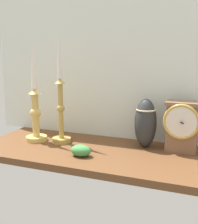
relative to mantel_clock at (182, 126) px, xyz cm
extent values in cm
cube|color=brown|center=(-21.72, -9.37, -10.58)|extent=(100.00, 36.00, 2.40)
cube|color=silver|center=(-21.72, 9.13, 23.12)|extent=(120.00, 2.00, 65.00)
cube|color=brown|center=(0.00, 0.54, -1.09)|extent=(10.44, 6.63, 16.58)
cube|color=brown|center=(0.00, 0.54, 7.80)|extent=(11.70, 7.43, 1.20)
torus|color=gold|center=(0.00, -3.17, 2.08)|extent=(12.32, 1.12, 12.32)
cylinder|color=silver|center=(0.00, -3.27, 2.08)|extent=(10.30, 0.40, 10.30)
cube|color=black|center=(0.00, -3.57, 2.08)|extent=(2.09, 3.84, 0.30)
cylinder|color=tan|center=(-54.51, -7.54, -8.48)|extent=(8.28, 8.28, 1.80)
cylinder|color=tan|center=(-54.51, -7.54, 0.88)|extent=(2.72, 2.72, 16.93)
sphere|color=tan|center=(-54.51, -7.54, 1.73)|extent=(4.36, 4.36, 4.36)
cone|color=tan|center=(-54.51, -7.54, 10.35)|extent=(4.72, 4.72, 2.00)
cone|color=silver|center=(-54.51, -7.54, 20.40)|extent=(2.16, 2.16, 18.10)
cylinder|color=#B49446|center=(-44.26, -5.81, -8.48)|extent=(7.26, 7.26, 1.80)
cylinder|color=#B49446|center=(-44.26, -5.81, 2.97)|extent=(1.91, 1.91, 21.10)
sphere|color=#B49446|center=(-44.26, -5.81, 4.02)|extent=(3.05, 3.05, 3.05)
cone|color=#B49446|center=(-44.26, -5.81, 14.52)|extent=(4.08, 4.08, 2.00)
cone|color=silver|center=(-44.26, -5.81, 23.91)|extent=(1.98, 1.98, 16.78)
ellipsoid|color=#2C2F32|center=(-12.86, 0.35, -0.36)|extent=(7.96, 7.96, 18.04)
torus|color=#CCB78C|center=(-12.86, 0.35, 4.69)|extent=(7.36, 7.36, 0.60)
ellipsoid|color=#418B47|center=(-30.83, -17.05, -7.41)|extent=(7.13, 4.99, 3.94)
camera|label=1|loc=(8.93, -102.25, 25.59)|focal=47.04mm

